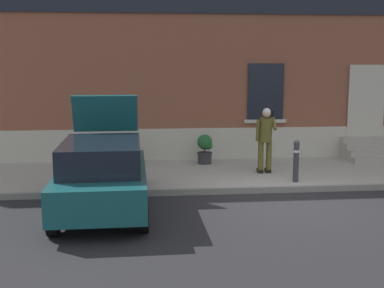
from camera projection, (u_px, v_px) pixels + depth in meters
name	position (u px, v px, depth m)	size (l,w,h in m)	color
ground_plane	(289.00, 203.00, 11.01)	(80.00, 80.00, 0.00)	#232326
sidewalk	(259.00, 173.00, 13.75)	(24.00, 3.60, 0.15)	#99968E
curb_edge	(277.00, 189.00, 11.92)	(24.00, 0.12, 0.15)	gray
building_facade	(243.00, 41.00, 15.61)	(24.00, 1.52, 7.50)	brown
entrance_stoop	(370.00, 151.00, 15.37)	(1.59, 1.28, 0.64)	#9E998E
hatchback_car_teal	(103.00, 174.00, 10.26)	(1.84, 4.09, 2.34)	#165156
bollard_near_person	(296.00, 159.00, 12.28)	(0.15, 0.15, 1.04)	#333338
person_on_phone	(265.00, 136.00, 13.19)	(0.51, 0.48, 1.75)	#514C1E
planter_olive	(132.00, 149.00, 14.46)	(0.44, 0.44, 0.86)	#606B38
planter_charcoal	(205.00, 148.00, 14.55)	(0.44, 0.44, 0.86)	#2D2D30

